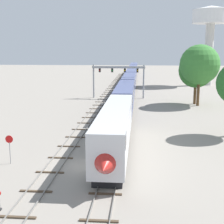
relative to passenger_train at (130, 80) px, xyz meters
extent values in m
plane|color=gray|center=(-2.00, -62.26, -2.61)|extent=(400.00, 400.00, 0.00)
cube|color=slate|center=(-0.72, -2.26, -2.53)|extent=(0.07, 200.00, 0.16)
cube|color=slate|center=(0.72, -2.26, -2.53)|extent=(0.07, 200.00, 0.16)
cube|color=#473828|center=(0.00, -72.26, -2.56)|extent=(2.60, 0.24, 0.10)
cube|color=#473828|center=(0.00, -68.26, -2.56)|extent=(2.60, 0.24, 0.10)
cube|color=#473828|center=(0.00, -64.26, -2.56)|extent=(2.60, 0.24, 0.10)
cube|color=#473828|center=(0.00, -60.26, -2.56)|extent=(2.60, 0.24, 0.10)
cube|color=#473828|center=(0.00, -56.26, -2.56)|extent=(2.60, 0.24, 0.10)
cube|color=#473828|center=(0.00, -52.26, -2.56)|extent=(2.60, 0.24, 0.10)
cube|color=#473828|center=(0.00, -48.26, -2.56)|extent=(2.60, 0.24, 0.10)
cube|color=#473828|center=(0.00, -44.26, -2.56)|extent=(2.60, 0.24, 0.10)
cube|color=#473828|center=(0.00, -40.26, -2.56)|extent=(2.60, 0.24, 0.10)
cube|color=#473828|center=(0.00, -36.26, -2.56)|extent=(2.60, 0.24, 0.10)
cube|color=#473828|center=(0.00, -32.26, -2.56)|extent=(2.60, 0.24, 0.10)
cube|color=#473828|center=(0.00, -28.26, -2.56)|extent=(2.60, 0.24, 0.10)
cube|color=#473828|center=(0.00, -24.26, -2.56)|extent=(2.60, 0.24, 0.10)
cube|color=#473828|center=(0.00, -20.26, -2.56)|extent=(2.60, 0.24, 0.10)
cube|color=#473828|center=(0.00, -16.26, -2.56)|extent=(2.60, 0.24, 0.10)
cube|color=#473828|center=(0.00, -12.26, -2.56)|extent=(2.60, 0.24, 0.10)
cube|color=#473828|center=(0.00, -8.26, -2.56)|extent=(2.60, 0.24, 0.10)
cube|color=#473828|center=(0.00, -4.26, -2.56)|extent=(2.60, 0.24, 0.10)
cube|color=#473828|center=(0.00, -0.26, -2.56)|extent=(2.60, 0.24, 0.10)
cube|color=#473828|center=(0.00, 3.74, -2.56)|extent=(2.60, 0.24, 0.10)
cube|color=#473828|center=(0.00, 7.74, -2.56)|extent=(2.60, 0.24, 0.10)
cube|color=#473828|center=(0.00, 11.74, -2.56)|extent=(2.60, 0.24, 0.10)
cube|color=#473828|center=(0.00, 15.74, -2.56)|extent=(2.60, 0.24, 0.10)
cube|color=#473828|center=(0.00, 19.74, -2.56)|extent=(2.60, 0.24, 0.10)
cube|color=#473828|center=(0.00, 23.74, -2.56)|extent=(2.60, 0.24, 0.10)
cube|color=#473828|center=(0.00, 27.74, -2.56)|extent=(2.60, 0.24, 0.10)
cube|color=#473828|center=(0.00, 31.74, -2.56)|extent=(2.60, 0.24, 0.10)
cube|color=#473828|center=(0.00, 35.74, -2.56)|extent=(2.60, 0.24, 0.10)
cube|color=#473828|center=(0.00, 39.74, -2.56)|extent=(2.60, 0.24, 0.10)
cube|color=#473828|center=(0.00, 43.74, -2.56)|extent=(2.60, 0.24, 0.10)
cube|color=#473828|center=(0.00, 47.74, -2.56)|extent=(2.60, 0.24, 0.10)
cube|color=#473828|center=(0.00, 51.74, -2.56)|extent=(2.60, 0.24, 0.10)
cube|color=#473828|center=(0.00, 55.74, -2.56)|extent=(2.60, 0.24, 0.10)
cube|color=#473828|center=(0.00, 59.74, -2.56)|extent=(2.60, 0.24, 0.10)
cube|color=#473828|center=(0.00, 63.74, -2.56)|extent=(2.60, 0.24, 0.10)
cube|color=#473828|center=(0.00, 67.74, -2.56)|extent=(2.60, 0.24, 0.10)
cube|color=#473828|center=(0.00, 71.74, -2.56)|extent=(2.60, 0.24, 0.10)
cube|color=#473828|center=(0.00, 75.74, -2.56)|extent=(2.60, 0.24, 0.10)
cube|color=#473828|center=(0.00, 79.74, -2.56)|extent=(2.60, 0.24, 0.10)
cube|color=#473828|center=(0.00, 83.74, -2.56)|extent=(2.60, 0.24, 0.10)
cube|color=#473828|center=(0.00, 87.74, -2.56)|extent=(2.60, 0.24, 0.10)
cube|color=#473828|center=(0.00, 91.74, -2.56)|extent=(2.60, 0.24, 0.10)
cube|color=#473828|center=(0.00, 95.74, -2.56)|extent=(2.60, 0.24, 0.10)
cube|color=slate|center=(-6.22, -22.26, -2.53)|extent=(0.07, 160.00, 0.16)
cube|color=slate|center=(-4.78, -22.26, -2.53)|extent=(0.07, 160.00, 0.16)
cube|color=#473828|center=(-5.50, -72.26, -2.56)|extent=(2.60, 0.24, 0.10)
cube|color=#473828|center=(-5.50, -68.26, -2.56)|extent=(2.60, 0.24, 0.10)
cube|color=#473828|center=(-5.50, -64.26, -2.56)|extent=(2.60, 0.24, 0.10)
cube|color=#473828|center=(-5.50, -60.26, -2.56)|extent=(2.60, 0.24, 0.10)
cube|color=#473828|center=(-5.50, -56.26, -2.56)|extent=(2.60, 0.24, 0.10)
cube|color=#473828|center=(-5.50, -52.26, -2.56)|extent=(2.60, 0.24, 0.10)
cube|color=#473828|center=(-5.50, -48.26, -2.56)|extent=(2.60, 0.24, 0.10)
cube|color=#473828|center=(-5.50, -44.26, -2.56)|extent=(2.60, 0.24, 0.10)
cube|color=#473828|center=(-5.50, -40.26, -2.56)|extent=(2.60, 0.24, 0.10)
cube|color=#473828|center=(-5.50, -36.26, -2.56)|extent=(2.60, 0.24, 0.10)
cube|color=#473828|center=(-5.50, -32.26, -2.56)|extent=(2.60, 0.24, 0.10)
cube|color=#473828|center=(-5.50, -28.26, -2.56)|extent=(2.60, 0.24, 0.10)
cube|color=#473828|center=(-5.50, -24.26, -2.56)|extent=(2.60, 0.24, 0.10)
cube|color=#473828|center=(-5.50, -20.26, -2.56)|extent=(2.60, 0.24, 0.10)
cube|color=#473828|center=(-5.50, -16.26, -2.56)|extent=(2.60, 0.24, 0.10)
cube|color=#473828|center=(-5.50, -12.26, -2.56)|extent=(2.60, 0.24, 0.10)
cube|color=#473828|center=(-5.50, -8.26, -2.56)|extent=(2.60, 0.24, 0.10)
cube|color=#473828|center=(-5.50, -4.26, -2.56)|extent=(2.60, 0.24, 0.10)
cube|color=#473828|center=(-5.50, -0.26, -2.56)|extent=(2.60, 0.24, 0.10)
cube|color=#473828|center=(-5.50, 3.74, -2.56)|extent=(2.60, 0.24, 0.10)
cube|color=#473828|center=(-5.50, 7.74, -2.56)|extent=(2.60, 0.24, 0.10)
cube|color=#473828|center=(-5.50, 11.74, -2.56)|extent=(2.60, 0.24, 0.10)
cube|color=#473828|center=(-5.50, 15.74, -2.56)|extent=(2.60, 0.24, 0.10)
cube|color=#473828|center=(-5.50, 19.74, -2.56)|extent=(2.60, 0.24, 0.10)
cube|color=#473828|center=(-5.50, 23.74, -2.56)|extent=(2.60, 0.24, 0.10)
cube|color=#473828|center=(-5.50, 27.74, -2.56)|extent=(2.60, 0.24, 0.10)
cube|color=#473828|center=(-5.50, 31.74, -2.56)|extent=(2.60, 0.24, 0.10)
cube|color=#473828|center=(-5.50, 35.74, -2.56)|extent=(2.60, 0.24, 0.10)
cube|color=#473828|center=(-5.50, 39.74, -2.56)|extent=(2.60, 0.24, 0.10)
cube|color=#473828|center=(-5.50, 43.74, -2.56)|extent=(2.60, 0.24, 0.10)
cube|color=#473828|center=(-5.50, 47.74, -2.56)|extent=(2.60, 0.24, 0.10)
cube|color=#473828|center=(-5.50, 51.74, -2.56)|extent=(2.60, 0.24, 0.10)
cube|color=#473828|center=(-5.50, 55.74, -2.56)|extent=(2.60, 0.24, 0.10)
cube|color=silver|center=(0.00, -57.40, 0.29)|extent=(3.00, 21.72, 3.80)
cone|color=#B2231E|center=(0.00, -68.46, -0.11)|extent=(2.88, 2.60, 2.88)
cube|color=black|center=(0.00, -67.06, 1.43)|extent=(3.04, 1.80, 1.10)
cube|color=black|center=(0.00, -57.40, -2.11)|extent=(2.52, 19.55, 1.00)
cube|color=#4C5684|center=(0.00, -34.68, 0.29)|extent=(3.00, 21.72, 3.80)
cube|color=black|center=(0.00, -34.68, 0.69)|extent=(3.04, 19.98, 0.90)
cube|color=black|center=(0.00, -34.68, -2.11)|extent=(2.52, 19.55, 1.00)
cube|color=#4C5684|center=(0.00, -11.96, 0.29)|extent=(3.00, 21.72, 3.80)
cube|color=black|center=(0.00, -11.96, 0.69)|extent=(3.04, 19.98, 0.90)
cube|color=black|center=(0.00, -11.96, -2.11)|extent=(2.52, 19.55, 1.00)
cube|color=#4C5684|center=(0.00, 10.76, 0.29)|extent=(3.00, 21.72, 3.80)
cube|color=black|center=(0.00, 10.76, 0.69)|extent=(3.04, 19.98, 0.90)
cube|color=black|center=(0.00, 10.76, -2.11)|extent=(2.52, 19.55, 1.00)
cube|color=#4C5684|center=(0.00, 33.49, 0.29)|extent=(3.00, 21.72, 3.80)
cube|color=black|center=(0.00, 33.49, 0.69)|extent=(3.04, 19.98, 0.90)
cube|color=black|center=(0.00, 33.49, -2.11)|extent=(2.52, 19.55, 1.00)
cube|color=#4C5684|center=(0.00, 56.21, 0.29)|extent=(3.00, 21.72, 3.80)
cube|color=black|center=(0.00, 56.21, 0.69)|extent=(3.04, 19.98, 0.90)
cube|color=black|center=(0.00, 56.21, -2.11)|extent=(2.52, 19.55, 1.00)
cylinder|color=#999BA0|center=(-8.00, -17.93, 1.22)|extent=(0.36, 0.36, 7.67)
cylinder|color=#999BA0|center=(3.50, -17.93, 1.22)|extent=(0.36, 0.36, 7.67)
cube|color=#999BA0|center=(-2.25, -17.93, 4.46)|extent=(12.10, 0.36, 0.50)
cube|color=black|center=(-6.56, -17.88, 3.76)|extent=(0.44, 0.32, 0.90)
sphere|color=red|center=(-6.56, -18.07, 3.76)|extent=(0.28, 0.28, 0.28)
cube|color=black|center=(-3.69, -17.88, 3.76)|extent=(0.44, 0.32, 0.90)
sphere|color=green|center=(-3.69, -18.07, 3.76)|extent=(0.28, 0.28, 0.28)
cube|color=black|center=(-0.81, -17.88, 3.76)|extent=(0.44, 0.32, 0.90)
sphere|color=yellow|center=(-0.81, -18.07, 3.76)|extent=(0.28, 0.28, 0.28)
cube|color=black|center=(2.06, -17.88, 3.76)|extent=(0.44, 0.32, 0.90)
sphere|color=yellow|center=(2.06, -18.07, 3.76)|extent=(0.28, 0.28, 0.28)
cylinder|color=beige|center=(23.88, 11.93, 6.81)|extent=(2.60, 2.60, 18.85)
cylinder|color=white|center=(23.88, 11.93, 18.24)|extent=(10.99, 10.99, 4.00)
cone|color=white|center=(23.88, 11.93, 20.84)|extent=(11.21, 11.21, 1.20)
cube|color=#333333|center=(-7.10, -71.34, -2.55)|extent=(0.24, 0.24, 0.12)
cylinder|color=gray|center=(-10.00, -62.24, -1.51)|extent=(0.08, 0.08, 2.20)
cylinder|color=red|center=(-10.00, -62.26, -0.11)|extent=(0.76, 0.03, 0.76)
cylinder|color=brown|center=(13.92, -24.87, -0.39)|extent=(0.56, 0.56, 4.43)
sphere|color=#2D6B28|center=(13.92, -24.87, 4.29)|extent=(7.04, 7.04, 7.04)
cylinder|color=brown|center=(14.19, -26.92, 0.10)|extent=(0.56, 0.56, 5.43)
sphere|color=#387A33|center=(14.19, -26.92, 5.54)|extent=(7.78, 7.78, 7.78)
camera|label=1|loc=(2.47, -91.31, 8.43)|focal=51.50mm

